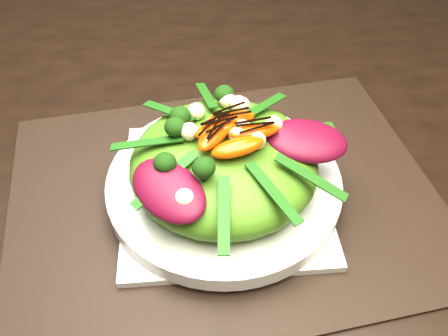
{
  "coord_description": "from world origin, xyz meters",
  "views": [
    {
      "loc": [
        -0.14,
        -0.46,
        1.18
      ],
      "look_at": [
        -0.14,
        -0.09,
        0.8
      ],
      "focal_mm": 38.0,
      "sensor_mm": 36.0,
      "label": 1
    }
  ],
  "objects_px": {
    "placemat": "(224,195)",
    "plate_base": "(224,191)",
    "orange_segment": "(200,123)",
    "dining_table": "(324,153)",
    "lettuce_mound": "(224,163)",
    "salad_bowl": "(224,183)"
  },
  "relations": [
    {
      "from": "orange_segment",
      "to": "placemat",
      "type": "bearing_deg",
      "value": -37.64
    },
    {
      "from": "placemat",
      "to": "lettuce_mound",
      "type": "relative_size",
      "value": 2.37
    },
    {
      "from": "placemat",
      "to": "orange_segment",
      "type": "distance_m",
      "value": 0.1
    },
    {
      "from": "dining_table",
      "to": "salad_bowl",
      "type": "xyz_separation_m",
      "value": [
        -0.14,
        -0.09,
        0.04
      ]
    },
    {
      "from": "plate_base",
      "to": "salad_bowl",
      "type": "bearing_deg",
      "value": -90.0
    },
    {
      "from": "plate_base",
      "to": "salad_bowl",
      "type": "xyz_separation_m",
      "value": [
        0.0,
        -0.0,
        0.01
      ]
    },
    {
      "from": "orange_segment",
      "to": "lettuce_mound",
      "type": "bearing_deg",
      "value": -37.64
    },
    {
      "from": "salad_bowl",
      "to": "lettuce_mound",
      "type": "distance_m",
      "value": 0.03
    },
    {
      "from": "placemat",
      "to": "orange_segment",
      "type": "xyz_separation_m",
      "value": [
        -0.02,
        0.02,
        0.09
      ]
    },
    {
      "from": "dining_table",
      "to": "placemat",
      "type": "bearing_deg",
      "value": -145.62
    },
    {
      "from": "salad_bowl",
      "to": "orange_segment",
      "type": "bearing_deg",
      "value": 142.36
    },
    {
      "from": "orange_segment",
      "to": "salad_bowl",
      "type": "bearing_deg",
      "value": -37.64
    },
    {
      "from": "dining_table",
      "to": "placemat",
      "type": "xyz_separation_m",
      "value": [
        -0.14,
        -0.09,
        0.02
      ]
    },
    {
      "from": "plate_base",
      "to": "orange_segment",
      "type": "bearing_deg",
      "value": 142.36
    },
    {
      "from": "plate_base",
      "to": "orange_segment",
      "type": "relative_size",
      "value": 4.22
    },
    {
      "from": "placemat",
      "to": "lettuce_mound",
      "type": "xyz_separation_m",
      "value": [
        -0.0,
        -0.0,
        0.05
      ]
    },
    {
      "from": "dining_table",
      "to": "salad_bowl",
      "type": "relative_size",
      "value": 6.0
    },
    {
      "from": "placemat",
      "to": "plate_base",
      "type": "distance_m",
      "value": 0.01
    },
    {
      "from": "lettuce_mound",
      "to": "orange_segment",
      "type": "xyz_separation_m",
      "value": [
        -0.02,
        0.02,
        0.04
      ]
    },
    {
      "from": "placemat",
      "to": "plate_base",
      "type": "height_order",
      "value": "plate_base"
    },
    {
      "from": "salad_bowl",
      "to": "plate_base",
      "type": "bearing_deg",
      "value": 90.0
    },
    {
      "from": "salad_bowl",
      "to": "lettuce_mound",
      "type": "relative_size",
      "value": 1.28
    }
  ]
}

